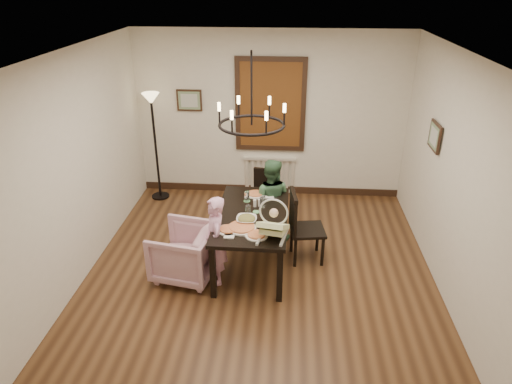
# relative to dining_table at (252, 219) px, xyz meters

# --- Properties ---
(room_shell) EXTENTS (4.51, 5.00, 2.81)m
(room_shell) POSITION_rel_dining_table_xyz_m (0.12, 0.11, 0.72)
(room_shell) COLOR brown
(room_shell) RESTS_ON ground
(dining_table) EXTENTS (0.93, 1.63, 0.76)m
(dining_table) POSITION_rel_dining_table_xyz_m (0.00, 0.00, 0.00)
(dining_table) COLOR black
(dining_table) RESTS_ON room_shell
(chair_far) EXTENTS (0.46, 0.46, 0.92)m
(chair_far) POSITION_rel_dining_table_xyz_m (0.10, 0.97, -0.22)
(chair_far) COLOR black
(chair_far) RESTS_ON room_shell
(chair_right) EXTENTS (0.51, 0.51, 1.02)m
(chair_right) POSITION_rel_dining_table_xyz_m (0.73, 0.18, -0.17)
(chair_right) COLOR black
(chair_right) RESTS_ON room_shell
(armchair) EXTENTS (0.89, 0.88, 0.70)m
(armchair) POSITION_rel_dining_table_xyz_m (-0.84, -0.34, -0.33)
(armchair) COLOR #CD9DB0
(armchair) RESTS_ON room_shell
(elderly_woman) EXTENTS (0.32, 0.41, 0.97)m
(elderly_woman) POSITION_rel_dining_table_xyz_m (-0.42, -0.42, -0.19)
(elderly_woman) COLOR #E19FC4
(elderly_woman) RESTS_ON room_shell
(seated_man) EXTENTS (0.55, 0.46, 1.03)m
(seated_man) POSITION_rel_dining_table_xyz_m (0.21, 0.68, -0.16)
(seated_man) COLOR #3E6844
(seated_man) RESTS_ON room_shell
(baby_bouncer) EXTENTS (0.45, 0.56, 0.33)m
(baby_bouncer) POSITION_rel_dining_table_xyz_m (0.29, -0.54, 0.25)
(baby_bouncer) COLOR #E4EFA4
(baby_bouncer) RESTS_ON dining_table
(salad_bowl) EXTENTS (0.31, 0.31, 0.08)m
(salad_bowl) POSITION_rel_dining_table_xyz_m (-0.05, -0.22, 0.12)
(salad_bowl) COLOR white
(salad_bowl) RESTS_ON dining_table
(pizza_platter) EXTENTS (0.35, 0.35, 0.04)m
(pizza_platter) POSITION_rel_dining_table_xyz_m (-0.09, -0.39, 0.11)
(pizza_platter) COLOR tan
(pizza_platter) RESTS_ON dining_table
(drinking_glass) EXTENTS (0.07, 0.07, 0.14)m
(drinking_glass) POSITION_rel_dining_table_xyz_m (-0.05, -0.05, 0.15)
(drinking_glass) COLOR silver
(drinking_glass) RESTS_ON dining_table
(window_blinds) EXTENTS (1.00, 0.03, 1.40)m
(window_blinds) POSITION_rel_dining_table_xyz_m (0.12, 2.21, 0.92)
(window_blinds) COLOR brown
(window_blinds) RESTS_ON room_shell
(radiator) EXTENTS (0.92, 0.12, 0.62)m
(radiator) POSITION_rel_dining_table_xyz_m (0.12, 2.23, -0.33)
(radiator) COLOR silver
(radiator) RESTS_ON room_shell
(picture_back) EXTENTS (0.42, 0.03, 0.36)m
(picture_back) POSITION_rel_dining_table_xyz_m (-1.23, 2.22, 0.97)
(picture_back) COLOR black
(picture_back) RESTS_ON room_shell
(picture_right) EXTENTS (0.03, 0.42, 0.36)m
(picture_right) POSITION_rel_dining_table_xyz_m (2.33, 0.65, 0.97)
(picture_right) COLOR black
(picture_right) RESTS_ON room_shell
(floor_lamp) EXTENTS (0.30, 0.30, 1.80)m
(floor_lamp) POSITION_rel_dining_table_xyz_m (-1.78, 1.90, 0.22)
(floor_lamp) COLOR black
(floor_lamp) RESTS_ON room_shell
(chandelier) EXTENTS (0.80, 0.80, 0.04)m
(chandelier) POSITION_rel_dining_table_xyz_m (-0.00, 0.00, 1.27)
(chandelier) COLOR black
(chandelier) RESTS_ON room_shell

